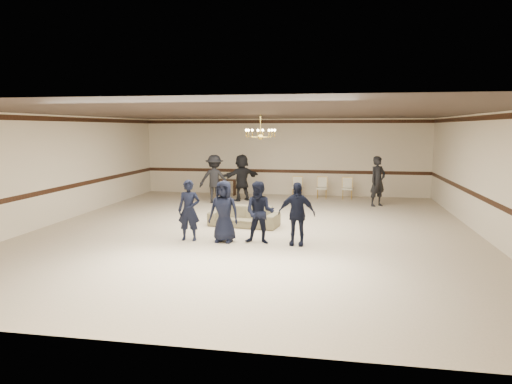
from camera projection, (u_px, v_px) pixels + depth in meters
room at (254, 173)px, 12.63m from camera, size 12.01×14.01×3.21m
chair_rail at (284, 171)px, 19.53m from camera, size 12.00×0.02×0.14m
crown_molding at (284, 122)px, 19.24m from camera, size 12.00×0.02×0.14m
chandelier at (260, 126)px, 13.43m from camera, size 0.94×0.94×0.89m
boy_a at (189, 210)px, 11.56m from camera, size 0.58×0.39×1.54m
boy_b at (224, 211)px, 11.40m from camera, size 0.78×0.54×1.54m
boy_c at (260, 213)px, 11.25m from camera, size 0.77×0.61×1.54m
boy_d at (297, 214)px, 11.09m from camera, size 0.92×0.43×1.54m
settee at (244, 216)px, 13.28m from camera, size 2.08×1.06×0.58m
adult_left at (215, 179)px, 17.38m from camera, size 1.23×0.78×1.81m
adult_mid at (242, 178)px, 17.90m from camera, size 1.59×1.54×1.81m
adult_right at (378, 181)px, 16.64m from camera, size 0.79×0.75×1.81m
banquet_chair_left at (297, 187)px, 18.69m from camera, size 0.44×0.44×0.85m
banquet_chair_mid at (322, 188)px, 18.52m from camera, size 0.44×0.44×0.85m
banquet_chair_right at (347, 189)px, 18.35m from camera, size 0.44×0.44×0.85m
console_table at (226, 187)px, 19.42m from camera, size 0.82×0.39×0.68m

